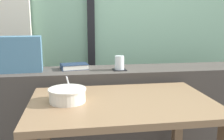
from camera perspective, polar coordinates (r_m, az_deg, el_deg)
window_divider_post at (r=2.55m, az=-4.77°, el=14.40°), size 0.07×0.05×2.60m
dark_console_ledge at (r=2.11m, az=0.80°, el=-10.17°), size 2.80×0.35×0.78m
breakfast_table at (r=1.49m, az=2.24°, el=-11.19°), size 1.03×0.67×0.72m
coaster_square at (r=1.96m, az=1.66°, el=0.08°), size 0.10×0.10×0.00m
juice_glass at (r=1.95m, az=1.67°, el=1.49°), size 0.07×0.07×0.10m
closed_book at (r=2.01m, az=-8.43°, el=0.80°), size 0.23×0.17×0.04m
throw_pillow at (r=1.99m, az=-19.94°, el=3.32°), size 0.33×0.16×0.26m
soup_bowl at (r=1.44m, az=-9.89°, el=-5.56°), size 0.21×0.21×0.15m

